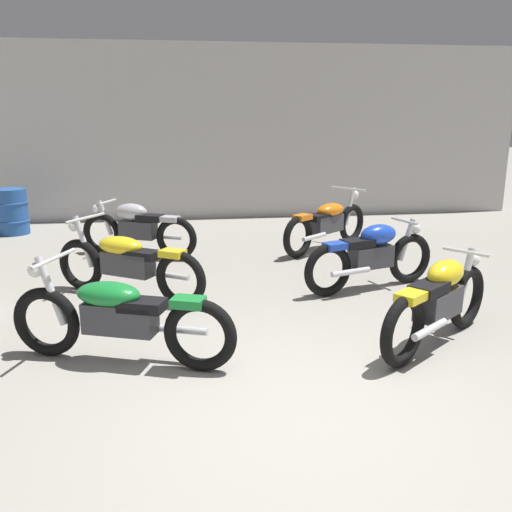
% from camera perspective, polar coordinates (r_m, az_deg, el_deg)
% --- Properties ---
extents(ground_plane, '(60.00, 60.00, 0.00)m').
position_cam_1_polar(ground_plane, '(4.41, 4.94, -15.83)').
color(ground_plane, gray).
extents(back_wall, '(13.04, 0.24, 3.60)m').
position_cam_1_polar(back_wall, '(11.95, -3.71, 12.54)').
color(back_wall, '#BCBAB7').
rests_on(back_wall, ground).
extents(motorcycle_left_row_0, '(2.08, 0.96, 0.97)m').
position_cam_1_polar(motorcycle_left_row_0, '(5.16, -13.94, -6.02)').
color(motorcycle_left_row_0, black).
rests_on(motorcycle_left_row_0, ground).
extents(motorcycle_left_row_1, '(1.89, 1.26, 0.97)m').
position_cam_1_polar(motorcycle_left_row_1, '(6.94, -13.13, -0.63)').
color(motorcycle_left_row_1, black).
rests_on(motorcycle_left_row_1, ground).
extents(motorcycle_left_row_2, '(1.85, 0.89, 0.88)m').
position_cam_1_polar(motorcycle_left_row_2, '(8.91, -12.11, 2.83)').
color(motorcycle_left_row_2, black).
rests_on(motorcycle_left_row_2, ground).
extents(motorcycle_right_row_0, '(1.63, 1.29, 0.88)m').
position_cam_1_polar(motorcycle_right_row_0, '(5.67, 18.35, -4.37)').
color(motorcycle_right_row_0, black).
rests_on(motorcycle_right_row_0, ground).
extents(motorcycle_right_row_1, '(1.91, 0.76, 0.88)m').
position_cam_1_polar(motorcycle_right_row_1, '(7.23, 11.82, 0.13)').
color(motorcycle_right_row_1, black).
rests_on(motorcycle_right_row_1, ground).
extents(motorcycle_right_row_2, '(1.75, 1.46, 0.97)m').
position_cam_1_polar(motorcycle_right_row_2, '(9.25, 7.33, 3.43)').
color(motorcycle_right_row_2, black).
rests_on(motorcycle_right_row_2, ground).
extents(oil_drum, '(0.59, 0.59, 0.85)m').
position_cam_1_polar(oil_drum, '(11.32, -23.79, 4.21)').
color(oil_drum, '#23519E').
rests_on(oil_drum, ground).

